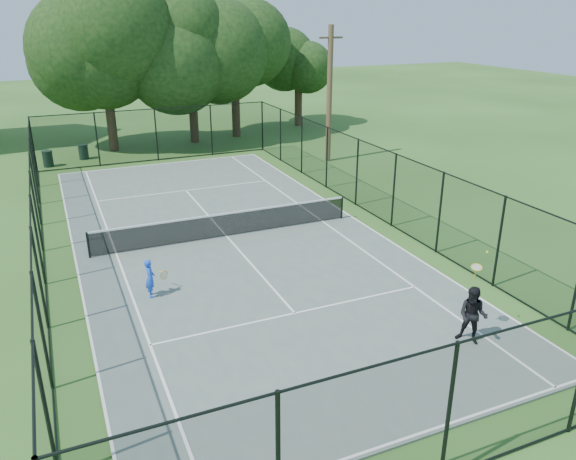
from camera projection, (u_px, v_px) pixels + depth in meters
name	position (u px, v px, depth m)	size (l,w,h in m)	color
ground	(227.00, 238.00, 21.52)	(120.00, 120.00, 0.00)	#2D4E1B
tennis_court	(227.00, 237.00, 21.51)	(11.00, 24.00, 0.06)	#56655D
tennis_net	(226.00, 224.00, 21.31)	(10.08, 0.08, 0.95)	black
fence	(225.00, 201.00, 20.97)	(13.10, 26.10, 3.00)	black
tree_near_left	(104.00, 59.00, 32.95)	(6.80, 6.80, 8.87)	#332114
tree_near_mid	(190.00, 57.00, 35.16)	(6.71, 6.71, 8.78)	#332114
tree_near_right	(234.00, 47.00, 36.74)	(6.70, 6.70, 9.24)	#332114
tree_far_right	(299.00, 70.00, 41.08)	(4.98, 4.98, 6.59)	#332114
trash_bin_left	(48.00, 159.00, 31.14)	(0.58, 0.58, 0.89)	black
trash_bin_right	(83.00, 152.00, 32.73)	(0.58, 0.58, 0.87)	black
utility_pole	(329.00, 94.00, 31.16)	(1.40, 0.30, 7.44)	#4C3823
player_blue	(150.00, 278.00, 16.79)	(0.75, 0.48, 1.21)	blue
player_black	(473.00, 315.00, 14.37)	(0.99, 0.97, 2.38)	black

